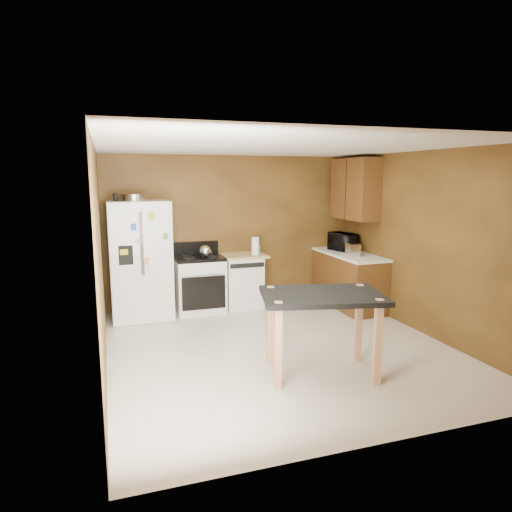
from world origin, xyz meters
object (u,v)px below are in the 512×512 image
gas_range (199,283)px  microwave (343,243)px  island (322,306)px  roasting_pan (135,197)px  green_canister (257,249)px  dishwasher (242,280)px  paper_towel (255,246)px  kettle (205,251)px  toaster (353,249)px  refrigerator (141,260)px  pen_cup (116,197)px

gas_range → microwave: bearing=-4.7°
island → microwave: bearing=57.1°
roasting_pan → green_canister: size_ratio=3.29×
dishwasher → paper_towel: bearing=-27.4°
roasting_pan → kettle: roasting_pan is taller
roasting_pan → green_canister: bearing=2.4°
gas_range → dishwasher: size_ratio=1.24×
green_canister → gas_range: 1.12m
kettle → gas_range: (-0.08, 0.12, -0.53)m
toaster → gas_range: (-2.38, 0.70, -0.54)m
kettle → paper_towel: 0.84m
paper_towel → refrigerator: refrigerator is taller
dishwasher → island: 2.83m
refrigerator → microwave: bearing=-2.4°
green_canister → island: green_canister is taller
roasting_pan → kettle: (1.03, -0.10, -0.85)m
green_canister → pen_cup: bearing=-175.4°
pen_cup → refrigerator: bearing=10.0°
roasting_pan → gas_range: (0.95, 0.02, -1.39)m
roasting_pan → refrigerator: 0.95m
kettle → dishwasher: kettle is taller
microwave → refrigerator: 3.38m
gas_range → refrigerator: bearing=-176.2°
paper_towel → island: 2.72m
dishwasher → green_canister: bearing=7.8°
roasting_pan → refrigerator: roasting_pan is taller
toaster → microwave: microwave is taller
microwave → island: (-1.67, -2.58, -0.26)m
toaster → island: 2.63m
pen_cup → paper_towel: 2.30m
pen_cup → gas_range: pen_cup is taller
paper_towel → microwave: bearing=-4.6°
green_canister → refrigerator: size_ratio=0.07×
paper_towel → gas_range: size_ratio=0.26×
roasting_pan → paper_towel: size_ratio=1.39×
gas_range → roasting_pan: bearing=-178.8°
refrigerator → dishwasher: size_ratio=2.02×
microwave → roasting_pan: bearing=72.3°
microwave → gas_range: microwave is taller
toaster → dishwasher: (-1.66, 0.72, -0.55)m
paper_towel → microwave: size_ratio=0.58×
pen_cup → island: (2.01, -2.67, -1.08)m
refrigerator → paper_towel: bearing=-0.6°
paper_towel → pen_cup: bearing=-179.1°
pen_cup → green_canister: bearing=4.6°
paper_towel → refrigerator: bearing=179.4°
paper_towel → microwave: (1.54, -0.12, 0.00)m
microwave → green_canister: bearing=65.0°
green_canister → island: size_ratio=0.08×
pen_cup → microwave: 3.78m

